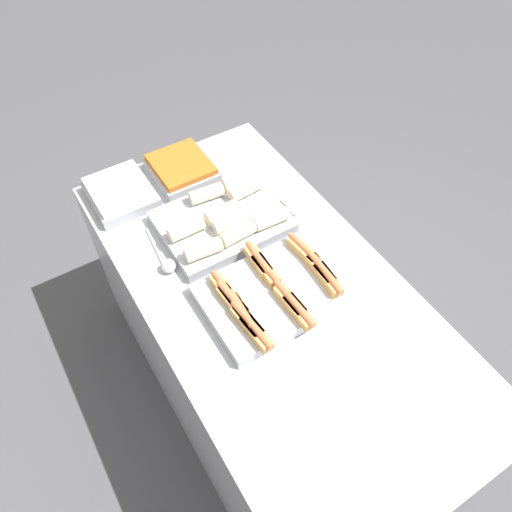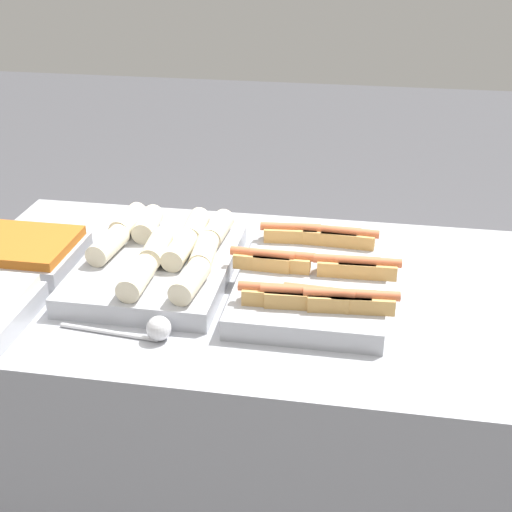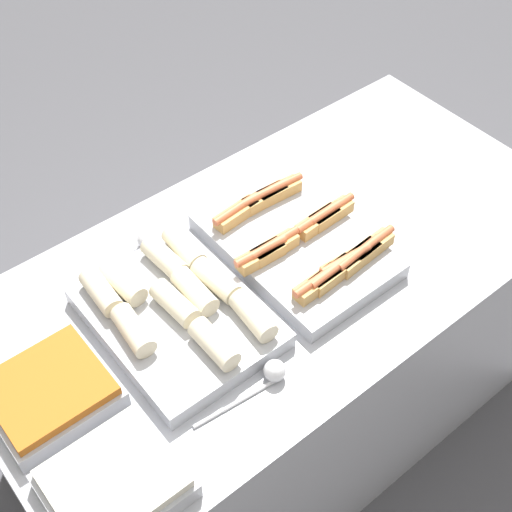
{
  "view_description": "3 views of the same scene",
  "coord_description": "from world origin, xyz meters",
  "px_view_note": "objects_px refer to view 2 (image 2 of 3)",
  "views": [
    {
      "loc": [
        0.85,
        -0.59,
        2.35
      ],
      "look_at": [
        -0.1,
        0.0,
        0.96
      ],
      "focal_mm": 35.0,
      "sensor_mm": 36.0,
      "label": 1
    },
    {
      "loc": [
        0.17,
        -1.52,
        1.74
      ],
      "look_at": [
        -0.1,
        0.0,
        0.96
      ],
      "focal_mm": 50.0,
      "sensor_mm": 36.0,
      "label": 2
    },
    {
      "loc": [
        -0.88,
        -0.96,
        2.34
      ],
      "look_at": [
        -0.1,
        0.0,
        0.96
      ],
      "focal_mm": 50.0,
      "sensor_mm": 36.0,
      "label": 3
    }
  ],
  "objects_px": {
    "tray_wraps": "(160,260)",
    "serving_spoon_near": "(153,329)",
    "tray_hotdogs": "(314,277)",
    "serving_spoon_far": "(210,226)",
    "tray_side_back": "(24,253)"
  },
  "relations": [
    {
      "from": "serving_spoon_near",
      "to": "serving_spoon_far",
      "type": "xyz_separation_m",
      "value": [
        -0.0,
        0.55,
        0.0
      ]
    },
    {
      "from": "serving_spoon_far",
      "to": "tray_side_back",
      "type": "bearing_deg",
      "value": -147.3
    },
    {
      "from": "tray_hotdogs",
      "to": "tray_wraps",
      "type": "distance_m",
      "value": 0.39
    },
    {
      "from": "tray_wraps",
      "to": "serving_spoon_far",
      "type": "distance_m",
      "value": 0.27
    },
    {
      "from": "tray_wraps",
      "to": "serving_spoon_near",
      "type": "bearing_deg",
      "value": -76.67
    },
    {
      "from": "tray_side_back",
      "to": "tray_hotdogs",
      "type": "bearing_deg",
      "value": -0.57
    },
    {
      "from": "tray_side_back",
      "to": "serving_spoon_near",
      "type": "relative_size",
      "value": 1.06
    },
    {
      "from": "tray_hotdogs",
      "to": "serving_spoon_near",
      "type": "height_order",
      "value": "tray_hotdogs"
    },
    {
      "from": "serving_spoon_far",
      "to": "tray_wraps",
      "type": "bearing_deg",
      "value": -104.18
    },
    {
      "from": "tray_hotdogs",
      "to": "serving_spoon_far",
      "type": "xyz_separation_m",
      "value": [
        -0.32,
        0.28,
        -0.01
      ]
    },
    {
      "from": "tray_side_back",
      "to": "serving_spoon_near",
      "type": "xyz_separation_m",
      "value": [
        0.43,
        -0.27,
        -0.01
      ]
    },
    {
      "from": "tray_hotdogs",
      "to": "serving_spoon_near",
      "type": "bearing_deg",
      "value": -140.39
    },
    {
      "from": "serving_spoon_near",
      "to": "serving_spoon_far",
      "type": "height_order",
      "value": "same"
    },
    {
      "from": "tray_wraps",
      "to": "tray_side_back",
      "type": "relative_size",
      "value": 1.75
    },
    {
      "from": "tray_hotdogs",
      "to": "tray_side_back",
      "type": "distance_m",
      "value": 0.75
    }
  ]
}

